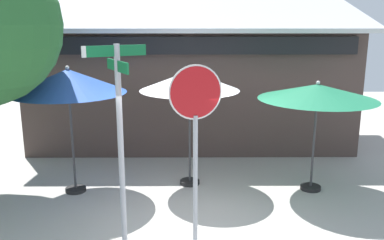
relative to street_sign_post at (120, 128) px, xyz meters
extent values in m
cube|color=#ADA8A0|center=(1.12, 0.97, -2.04)|extent=(28.00, 28.00, 0.10)
cube|color=#473833|center=(1.11, 6.53, -0.33)|extent=(8.98, 4.10, 3.34)
cube|color=#B7BABF|center=(1.11, 6.38, 1.97)|extent=(9.48, 4.67, 1.34)
cube|color=black|center=(1.11, 4.43, 0.99)|extent=(8.38, 0.16, 0.44)
cylinder|color=#A8AAB2|center=(0.00, 0.00, -0.36)|extent=(0.09, 0.09, 3.27)
cube|color=#116B38|center=(0.00, 0.00, 1.17)|extent=(0.81, 0.45, 0.16)
cube|color=#116B38|center=(0.00, 0.00, 0.95)|extent=(0.45, 0.81, 0.16)
cube|color=white|center=(-0.42, -0.22, 1.17)|extent=(0.07, 0.06, 0.16)
cylinder|color=#A8AAB2|center=(1.15, -0.32, -0.86)|extent=(0.07, 0.07, 2.27)
cylinder|color=white|center=(1.15, -0.32, 0.61)|extent=(0.76, 0.24, 0.79)
cylinder|color=red|center=(1.15, -0.32, 0.61)|extent=(0.72, 0.24, 0.74)
cylinder|color=black|center=(-1.40, 2.25, -1.95)|extent=(0.44, 0.44, 0.08)
cylinder|color=#333335|center=(-1.40, 2.25, -0.89)|extent=(0.05, 0.05, 2.21)
cone|color=#2D56B7|center=(-1.40, 2.25, 0.41)|extent=(2.35, 2.35, 0.49)
sphere|color=silver|center=(-1.40, 2.25, 0.68)|extent=(0.08, 0.08, 0.08)
cylinder|color=black|center=(1.07, 2.64, -1.95)|extent=(0.44, 0.44, 0.08)
cylinder|color=#333335|center=(1.07, 2.64, -0.90)|extent=(0.05, 0.05, 2.19)
cone|color=white|center=(1.07, 2.64, 0.35)|extent=(2.15, 2.15, 0.41)
sphere|color=silver|center=(1.07, 2.64, 0.59)|extent=(0.08, 0.08, 0.08)
cylinder|color=black|center=(3.71, 2.31, -1.95)|extent=(0.44, 0.44, 0.08)
cylinder|color=#333335|center=(3.71, 2.31, -0.97)|extent=(0.05, 0.05, 2.06)
cone|color=#1E724C|center=(3.71, 2.31, 0.17)|extent=(2.45, 2.45, 0.31)
sphere|color=silver|center=(3.71, 2.31, 0.36)|extent=(0.08, 0.08, 0.08)
camera|label=1|loc=(1.06, -6.04, 1.59)|focal=38.37mm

